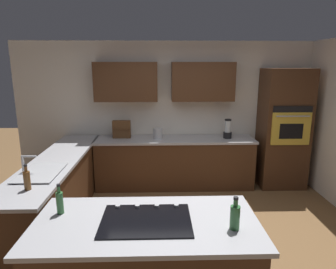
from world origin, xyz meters
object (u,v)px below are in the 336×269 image
at_px(sink_unit, 40,172).
at_px(dish_soap_bottle, 27,180).
at_px(spice_rack, 122,129).
at_px(kettle, 158,134).
at_px(oil_bottle, 60,202).
at_px(blender, 228,130).
at_px(wall_oven, 283,129).
at_px(cooktop, 146,220).
at_px(second_bottle, 235,216).

xyz_separation_m(sink_unit, dish_soap_bottle, (-0.06, 0.48, 0.09)).
height_order(spice_rack, kettle, spice_rack).
bearing_deg(kettle, dish_soap_bottle, 58.07).
bearing_deg(kettle, sink_unit, 50.27).
bearing_deg(kettle, oil_bottle, 72.57).
distance_m(sink_unit, blender, 3.19).
xyz_separation_m(wall_oven, spice_rack, (2.90, -0.08, -0.01)).
bearing_deg(wall_oven, blender, -0.73).
relative_size(sink_unit, dish_soap_bottle, 2.49).
relative_size(cooktop, dish_soap_bottle, 2.71).
bearing_deg(sink_unit, wall_oven, -155.12).
bearing_deg(second_bottle, wall_oven, -118.21).
height_order(sink_unit, second_bottle, second_bottle).
relative_size(cooktop, second_bottle, 2.74).
bearing_deg(oil_bottle, kettle, -107.43).
bearing_deg(wall_oven, spice_rack, -1.66).
xyz_separation_m(dish_soap_bottle, oil_bottle, (-0.51, 0.53, -0.00)).
distance_m(spice_rack, dish_soap_bottle, 2.38).
bearing_deg(sink_unit, dish_soap_bottle, 96.95).
distance_m(spice_rack, oil_bottle, 2.81).
height_order(blender, spice_rack, blender).
distance_m(wall_oven, blender, 1.00).
bearing_deg(wall_oven, dish_soap_bottle, 31.13).
xyz_separation_m(sink_unit, kettle, (-1.43, -1.72, 0.07)).
bearing_deg(spice_rack, wall_oven, 178.34).
distance_m(cooktop, oil_bottle, 0.79).
relative_size(blender, oil_bottle, 1.24).
bearing_deg(blender, sink_unit, 32.68).
distance_m(blender, kettle, 1.25).
bearing_deg(oil_bottle, dish_soap_bottle, -46.12).
bearing_deg(dish_soap_bottle, spice_rack, -107.60).
relative_size(spice_rack, dish_soap_bottle, 1.14).
bearing_deg(wall_oven, cooktop, 50.84).
bearing_deg(cooktop, dish_soap_bottle, -28.16).
distance_m(sink_unit, oil_bottle, 1.17).
height_order(spice_rack, second_bottle, spice_rack).
xyz_separation_m(kettle, oil_bottle, (0.86, 2.73, 0.02)).
bearing_deg(dish_soap_bottle, cooktop, 151.84).
relative_size(wall_oven, oil_bottle, 7.67).
bearing_deg(second_bottle, oil_bottle, -11.49).
relative_size(wall_oven, spice_rack, 6.66).
distance_m(wall_oven, dish_soap_bottle, 4.23).
bearing_deg(spice_rack, dish_soap_bottle, 72.40).
xyz_separation_m(spice_rack, second_bottle, (-1.28, 3.10, -0.05)).
height_order(blender, dish_soap_bottle, blender).
bearing_deg(oil_bottle, spice_rack, -94.24).
distance_m(wall_oven, oil_bottle, 4.13).
bearing_deg(spice_rack, cooktop, 100.75).
height_order(cooktop, oil_bottle, oil_bottle).
height_order(wall_oven, cooktop, wall_oven).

